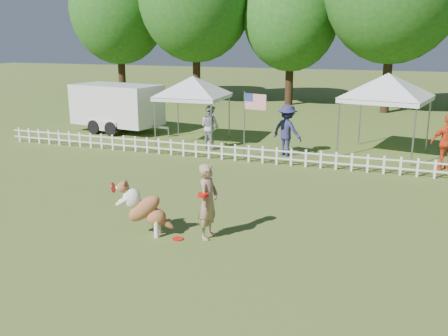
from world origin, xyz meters
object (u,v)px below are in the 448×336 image
canopy_tent_right (385,115)px  spectator_c (447,142)px  dog (145,208)px  canopy_tent_left (193,110)px  cargo_trailer (117,108)px  spectator_a (210,127)px  spectator_b (287,130)px  frisbee_on_turf (178,239)px  handler (208,201)px  flag_pole (244,125)px

canopy_tent_right → spectator_c: bearing=-26.8°
dog → canopy_tent_left: canopy_tent_left is taller
canopy_tent_right → dog: bearing=-102.4°
dog → cargo_trailer: 12.90m
spectator_c → cargo_trailer: bearing=-27.5°
spectator_a → cargo_trailer: bearing=2.4°
spectator_a → spectator_c: bearing=-160.8°
dog → spectator_b: 8.65m
frisbee_on_turf → handler: bearing=29.2°
canopy_tent_right → spectator_b: 3.63m
handler → cargo_trailer: bearing=42.8°
handler → spectator_a: bearing=24.2°
spectator_b → dog: bearing=106.7°
canopy_tent_right → flag_pole: canopy_tent_right is taller
handler → spectator_b: spectator_b is taller
spectator_c → spectator_a: bearing=-20.8°
frisbee_on_turf → cargo_trailer: size_ratio=0.05×
handler → spectator_a: size_ratio=0.98×
handler → canopy_tent_left: size_ratio=0.62×
handler → flag_pole: bearing=14.9°
spectator_c → frisbee_on_turf: bearing=37.4°
canopy_tent_right → flag_pole: bearing=-142.7°
handler → canopy_tent_right: canopy_tent_right is taller
cargo_trailer → spectator_b: cargo_trailer is taller
flag_pole → spectator_c: bearing=17.1°
frisbee_on_turf → dog: bearing=-178.0°
dog → canopy_tent_left: size_ratio=0.47×
canopy_tent_left → spectator_c: size_ratio=1.46×
spectator_a → spectator_c: size_ratio=0.93×
frisbee_on_turf → spectator_b: 8.60m
spectator_b → spectator_c: spectator_b is taller
handler → dog: 1.40m
handler → dog: bearing=107.3°
canopy_tent_right → spectator_c: (2.06, -1.61, -0.55)m
dog → canopy_tent_right: size_ratio=0.42×
frisbee_on_turf → spectator_b: bearing=87.8°
canopy_tent_left → spectator_c: bearing=-10.1°
cargo_trailer → spectator_a: 5.66m
canopy_tent_right → spectator_b: size_ratio=1.56×
canopy_tent_left → frisbee_on_turf: bearing=-71.0°
handler → spectator_a: 9.04m
frisbee_on_turf → spectator_a: bearing=107.6°
frisbee_on_turf → spectator_a: spectator_a is taller
canopy_tent_left → cargo_trailer: size_ratio=0.53×
canopy_tent_left → dog: bearing=-75.1°
dog → spectator_b: bearing=66.2°
dog → spectator_c: 10.58m
handler → frisbee_on_turf: 1.05m
handler → canopy_tent_right: size_ratio=0.57×
dog → spectator_a: size_ratio=0.74×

